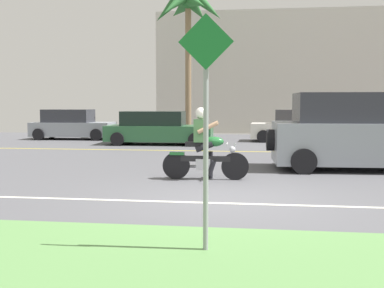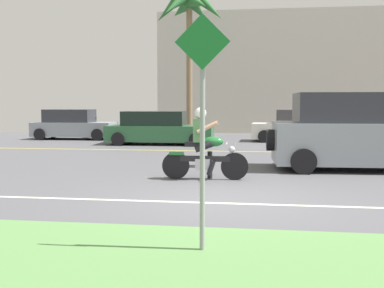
{
  "view_description": "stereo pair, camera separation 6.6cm",
  "coord_description": "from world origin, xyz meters",
  "px_view_note": "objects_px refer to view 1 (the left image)",
  "views": [
    {
      "loc": [
        0.51,
        -8.47,
        1.75
      ],
      "look_at": [
        -1.24,
        4.36,
        0.63
      ],
      "focal_mm": 43.95,
      "sensor_mm": 36.0,
      "label": 1
    },
    {
      "loc": [
        0.57,
        -8.46,
        1.75
      ],
      "look_at": [
        -1.24,
        4.36,
        0.63
      ],
      "focal_mm": 43.95,
      "sensor_mm": 36.0,
      "label": 2
    }
  ],
  "objects_px": {
    "parked_car_0": "(72,125)",
    "parked_car_2": "(297,127)",
    "motorcyclist": "(205,149)",
    "street_sign": "(206,111)",
    "palm_tree_0": "(188,11)",
    "suv_nearby": "(362,133)",
    "parked_car_1": "(158,129)"
  },
  "relations": [
    {
      "from": "parked_car_2",
      "to": "street_sign",
      "type": "height_order",
      "value": "street_sign"
    },
    {
      "from": "parked_car_2",
      "to": "street_sign",
      "type": "distance_m",
      "value": 16.86
    },
    {
      "from": "street_sign",
      "to": "parked_car_2",
      "type": "bearing_deg",
      "value": 81.63
    },
    {
      "from": "parked_car_2",
      "to": "palm_tree_0",
      "type": "xyz_separation_m",
      "value": [
        -5.37,
        1.97,
        5.69
      ]
    },
    {
      "from": "suv_nearby",
      "to": "motorcyclist",
      "type": "bearing_deg",
      "value": -150.97
    },
    {
      "from": "motorcyclist",
      "to": "parked_car_2",
      "type": "distance_m",
      "value": 11.68
    },
    {
      "from": "parked_car_0",
      "to": "parked_car_1",
      "type": "relative_size",
      "value": 0.87
    },
    {
      "from": "parked_car_0",
      "to": "parked_car_1",
      "type": "distance_m",
      "value": 5.27
    },
    {
      "from": "parked_car_2",
      "to": "parked_car_1",
      "type": "bearing_deg",
      "value": -159.1
    },
    {
      "from": "palm_tree_0",
      "to": "street_sign",
      "type": "bearing_deg",
      "value": -81.09
    },
    {
      "from": "palm_tree_0",
      "to": "parked_car_2",
      "type": "bearing_deg",
      "value": -20.12
    },
    {
      "from": "parked_car_1",
      "to": "motorcyclist",
      "type": "bearing_deg",
      "value": -71.56
    },
    {
      "from": "suv_nearby",
      "to": "parked_car_1",
      "type": "relative_size",
      "value": 1.09
    },
    {
      "from": "parked_car_0",
      "to": "parked_car_2",
      "type": "distance_m",
      "value": 10.8
    },
    {
      "from": "motorcyclist",
      "to": "palm_tree_0",
      "type": "relative_size",
      "value": 0.26
    },
    {
      "from": "palm_tree_0",
      "to": "street_sign",
      "type": "xyz_separation_m",
      "value": [
        2.92,
        -18.62,
        -4.72
      ]
    },
    {
      "from": "palm_tree_0",
      "to": "parked_car_0",
      "type": "bearing_deg",
      "value": -159.72
    },
    {
      "from": "parked_car_2",
      "to": "palm_tree_0",
      "type": "bearing_deg",
      "value": 159.88
    },
    {
      "from": "parked_car_1",
      "to": "street_sign",
      "type": "bearing_deg",
      "value": -75.97
    },
    {
      "from": "parked_car_1",
      "to": "parked_car_2",
      "type": "relative_size",
      "value": 1.1
    },
    {
      "from": "motorcyclist",
      "to": "parked_car_0",
      "type": "bearing_deg",
      "value": 124.6
    },
    {
      "from": "motorcyclist",
      "to": "palm_tree_0",
      "type": "distance_m",
      "value": 14.6
    },
    {
      "from": "suv_nearby",
      "to": "street_sign",
      "type": "bearing_deg",
      "value": -113.88
    },
    {
      "from": "suv_nearby",
      "to": "palm_tree_0",
      "type": "xyz_separation_m",
      "value": [
        -6.27,
        11.06,
        5.4
      ]
    },
    {
      "from": "parked_car_1",
      "to": "street_sign",
      "type": "xyz_separation_m",
      "value": [
        3.58,
        -14.35,
        0.99
      ]
    },
    {
      "from": "motorcyclist",
      "to": "parked_car_0",
      "type": "height_order",
      "value": "motorcyclist"
    },
    {
      "from": "suv_nearby",
      "to": "parked_car_2",
      "type": "height_order",
      "value": "suv_nearby"
    },
    {
      "from": "parked_car_1",
      "to": "street_sign",
      "type": "height_order",
      "value": "street_sign"
    },
    {
      "from": "parked_car_0",
      "to": "street_sign",
      "type": "relative_size",
      "value": 1.44
    },
    {
      "from": "parked_car_0",
      "to": "palm_tree_0",
      "type": "bearing_deg",
      "value": 20.28
    },
    {
      "from": "parked_car_0",
      "to": "street_sign",
      "type": "bearing_deg",
      "value": -63.33
    },
    {
      "from": "parked_car_1",
      "to": "parked_car_2",
      "type": "bearing_deg",
      "value": 20.9
    }
  ]
}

